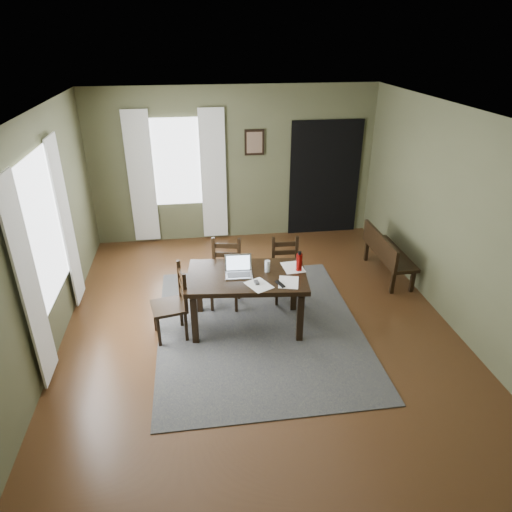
{
  "coord_description": "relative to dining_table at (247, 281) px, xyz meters",
  "views": [
    {
      "loc": [
        -0.73,
        -4.87,
        3.52
      ],
      "look_at": [
        0.0,
        0.3,
        0.9
      ],
      "focal_mm": 32.0,
      "sensor_mm": 36.0,
      "label": 1
    }
  ],
  "objects": [
    {
      "name": "ground",
      "position": [
        0.15,
        -0.08,
        -0.67
      ],
      "size": [
        5.0,
        6.0,
        0.01
      ],
      "color": "#492C16"
    },
    {
      "name": "room_shell",
      "position": [
        0.15,
        -0.08,
        1.14
      ],
      "size": [
        5.02,
        6.02,
        2.71
      ],
      "color": "#515436",
      "rests_on": "ground"
    },
    {
      "name": "rug",
      "position": [
        0.15,
        -0.08,
        -0.66
      ],
      "size": [
        2.6,
        3.2,
        0.01
      ],
      "color": "#3E3E3E",
      "rests_on": "ground"
    },
    {
      "name": "dining_table",
      "position": [
        0.0,
        0.0,
        0.0
      ],
      "size": [
        1.57,
        1.04,
        0.74
      ],
      "rotation": [
        0.0,
        0.0,
        -0.1
      ],
      "color": "black",
      "rests_on": "rug"
    },
    {
      "name": "chair_end",
      "position": [
        -0.94,
        -0.09,
        -0.2
      ],
      "size": [
        0.49,
        0.49,
        0.95
      ],
      "rotation": [
        0.0,
        0.0,
        -1.38
      ],
      "color": "black",
      "rests_on": "rug"
    },
    {
      "name": "chair_back_left",
      "position": [
        -0.23,
        0.58,
        -0.2
      ],
      "size": [
        0.49,
        0.49,
        0.94
      ],
      "rotation": [
        0.0,
        0.0,
        -0.22
      ],
      "color": "black",
      "rests_on": "rug"
    },
    {
      "name": "chair_back_right",
      "position": [
        0.63,
        0.61,
        -0.22
      ],
      "size": [
        0.41,
        0.41,
        0.89
      ],
      "rotation": [
        0.0,
        0.0,
        -0.04
      ],
      "color": "black",
      "rests_on": "rug"
    },
    {
      "name": "bench",
      "position": [
        2.3,
        1.05,
        -0.24
      ],
      "size": [
        0.4,
        1.26,
        0.71
      ],
      "rotation": [
        0.0,
        0.0,
        1.57
      ],
      "color": "black",
      "rests_on": "ground"
    },
    {
      "name": "laptop",
      "position": [
        -0.1,
        0.05,
        0.15
      ],
      "size": [
        0.35,
        0.28,
        0.23
      ],
      "rotation": [
        0.0,
        0.0,
        -0.04
      ],
      "color": "#B7B7BC",
      "rests_on": "dining_table"
    },
    {
      "name": "computer_mouse",
      "position": [
        0.09,
        -0.24,
        0.11
      ],
      "size": [
        0.06,
        0.09,
        0.03
      ],
      "primitive_type": "cube",
      "rotation": [
        0.0,
        0.0,
        0.13
      ],
      "color": "#3F3F42",
      "rests_on": "dining_table"
    },
    {
      "name": "tv_remote",
      "position": [
        0.37,
        -0.3,
        0.1
      ],
      "size": [
        0.1,
        0.18,
        0.02
      ],
      "primitive_type": "cube",
      "rotation": [
        0.0,
        0.0,
        0.34
      ],
      "color": "black",
      "rests_on": "dining_table"
    },
    {
      "name": "drinking_glass",
      "position": [
        0.27,
        0.05,
        0.17
      ],
      "size": [
        0.08,
        0.08,
        0.15
      ],
      "primitive_type": "cylinder",
      "rotation": [
        0.0,
        0.0,
        -0.29
      ],
      "color": "silver",
      "rests_on": "dining_table"
    },
    {
      "name": "water_bottle",
      "position": [
        0.67,
        0.02,
        0.21
      ],
      "size": [
        0.09,
        0.09,
        0.27
      ],
      "rotation": [
        0.0,
        0.0,
        0.27
      ],
      "color": "#9F0F0C",
      "rests_on": "dining_table"
    },
    {
      "name": "paper_b",
      "position": [
        0.48,
        -0.26,
        0.09
      ],
      "size": [
        0.3,
        0.36,
        0.0
      ],
      "primitive_type": "cube",
      "rotation": [
        0.0,
        0.0,
        -0.24
      ],
      "color": "white",
      "rests_on": "dining_table"
    },
    {
      "name": "paper_d",
      "position": [
        0.61,
        0.11,
        0.09
      ],
      "size": [
        0.28,
        0.35,
        0.0
      ],
      "primitive_type": "cube",
      "rotation": [
        0.0,
        0.0,
        0.09
      ],
      "color": "white",
      "rests_on": "dining_table"
    },
    {
      "name": "paper_e",
      "position": [
        0.11,
        -0.28,
        0.09
      ],
      "size": [
        0.36,
        0.39,
        0.0
      ],
      "primitive_type": "cube",
      "rotation": [
        0.0,
        0.0,
        0.47
      ],
      "color": "white",
      "rests_on": "dining_table"
    },
    {
      "name": "window_left",
      "position": [
        -2.32,
        0.12,
        0.79
      ],
      "size": [
        0.01,
        1.3,
        1.7
      ],
      "color": "white",
      "rests_on": "ground"
    },
    {
      "name": "window_back",
      "position": [
        -0.85,
        2.89,
        0.79
      ],
      "size": [
        1.0,
        0.01,
        1.5
      ],
      "color": "white",
      "rests_on": "ground"
    },
    {
      "name": "curtain_left_near",
      "position": [
        -2.29,
        -0.7,
        0.54
      ],
      "size": [
        0.03,
        0.48,
        2.3
      ],
      "color": "silver",
      "rests_on": "ground"
    },
    {
      "name": "curtain_left_far",
      "position": [
        -2.29,
        0.94,
        0.54
      ],
      "size": [
        0.03,
        0.48,
        2.3
      ],
      "color": "silver",
      "rests_on": "ground"
    },
    {
      "name": "curtain_back_left",
      "position": [
        -1.47,
        2.86,
        0.54
      ],
      "size": [
        0.44,
        0.03,
        2.3
      ],
      "color": "silver",
      "rests_on": "ground"
    },
    {
      "name": "curtain_back_right",
      "position": [
        -0.23,
        2.86,
        0.54
      ],
      "size": [
        0.44,
        0.03,
        2.3
      ],
      "color": "silver",
      "rests_on": "ground"
    },
    {
      "name": "framed_picture",
      "position": [
        0.5,
        2.89,
        1.09
      ],
      "size": [
        0.34,
        0.03,
        0.44
      ],
      "color": "black",
      "rests_on": "ground"
    },
    {
      "name": "doorway_back",
      "position": [
        1.8,
        2.89,
        0.39
      ],
      "size": [
        1.3,
        0.03,
        2.1
      ],
      "color": "black",
      "rests_on": "ground"
    }
  ]
}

